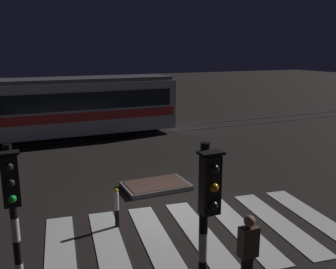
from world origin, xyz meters
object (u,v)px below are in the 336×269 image
Objects in this scene: traffic_light_corner_near_left at (13,205)px; pedestrian_waiting_at_kerb at (248,256)px; traffic_light_kerb_mid_left at (206,217)px; tram at (29,109)px; bollard_island_edge at (117,208)px.

traffic_light_corner_near_left is 4.40m from pedestrian_waiting_at_kerb.
tram is at bearing 95.72° from traffic_light_kerb_mid_left.
traffic_light_kerb_mid_left is 4.81m from bollard_island_edge.
pedestrian_waiting_at_kerb is at bearing 26.94° from traffic_light_kerb_mid_left.
bollard_island_edge is (-1.47, 3.84, -0.32)m from pedestrian_waiting_at_kerb.
pedestrian_waiting_at_kerb is at bearing -19.00° from traffic_light_corner_near_left.
traffic_light_kerb_mid_left is 1.97× the size of pedestrian_waiting_at_kerb.
traffic_light_kerb_mid_left is 2.00m from pedestrian_waiting_at_kerb.
traffic_light_corner_near_left is at bearing 142.71° from traffic_light_kerb_mid_left.
tram is (-1.55, 15.53, -0.48)m from traffic_light_kerb_mid_left.
tram is 14.06× the size of bollard_island_edge.
pedestrian_waiting_at_kerb is at bearing -69.10° from bollard_island_edge.
traffic_light_corner_near_left is 2.84× the size of bollard_island_edge.
traffic_light_kerb_mid_left reaches higher than bollard_island_edge.
tram is (1.13, 13.48, -0.33)m from traffic_light_corner_near_left.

